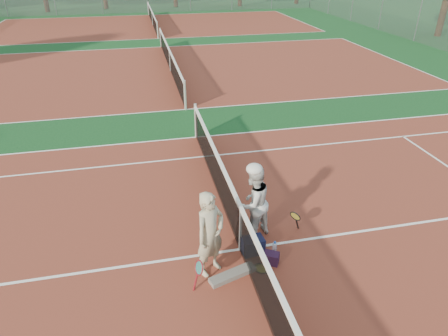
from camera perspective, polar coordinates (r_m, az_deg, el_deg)
The scene contains 16 objects.
ground at distance 8.06m, azimuth 2.31°, elevation -11.55°, with size 130.00×130.00×0.00m, color #103D19.
court_main at distance 8.06m, azimuth 2.32°, elevation -11.53°, with size 23.77×10.97×0.01m, color maroon.
court_far_a at distance 20.17m, azimuth -7.64°, elevation 13.63°, with size 23.77×10.97×0.01m, color maroon.
court_far_b at distance 33.37m, azimuth -10.12°, elevation 19.46°, with size 23.77×10.97×0.01m, color maroon.
net_main at distance 7.74m, azimuth 2.39°, elevation -8.67°, with size 0.10×10.98×1.02m, color black, non-canonical shape.
net_far_a at distance 20.05m, azimuth -7.73°, elevation 15.03°, with size 0.10×10.98×1.02m, color black, non-canonical shape.
net_far_b at distance 33.29m, azimuth -10.20°, elevation 20.32°, with size 0.10×10.98×1.02m, color black, non-canonical shape.
player_a at distance 7.09m, azimuth -1.98°, elevation -9.41°, with size 0.61×0.40×1.67m, color #B3AA8B.
player_b at distance 7.95m, azimuth 4.17°, elevation -4.97°, with size 0.78×0.61×1.61m, color silver.
racket_red at distance 7.12m, azimuth -3.56°, elevation -15.01°, with size 0.19×0.27×0.59m, color maroon, non-canonical shape.
racket_black_held at distance 8.42m, azimuth 10.06°, elevation -7.65°, with size 0.29×0.27×0.55m, color black, non-canonical shape.
racket_spare at distance 7.66m, azimuth 5.31°, elevation -14.13°, with size 0.60×0.27×0.03m, color black, non-canonical shape.
sports_bag_navy at distance 7.91m, azimuth 4.14°, elevation -10.98°, with size 0.42×0.29×0.33m, color black.
sports_bag_purple at distance 7.74m, azimuth 6.75°, elevation -12.67°, with size 0.28×0.20×0.23m, color black.
net_cover_canvas at distance 7.48m, azimuth 1.24°, elevation -14.98°, with size 0.90×0.21×0.09m, color #65605B.
water_bottle at distance 7.89m, azimuth 7.21°, elevation -11.47°, with size 0.09×0.09×0.30m, color #C9DFFF.
Camera 1 is at (-1.64, -5.92, 5.23)m, focal length 32.00 mm.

